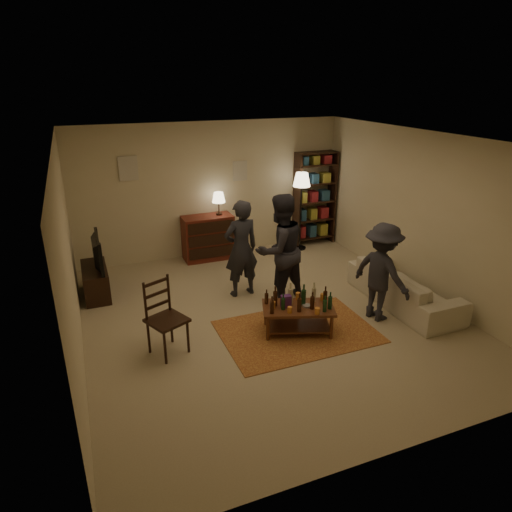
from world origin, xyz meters
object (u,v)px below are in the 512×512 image
bookshelf (315,198)px  coffee_table (298,309)px  sofa (404,287)px  dining_chair (164,314)px  floor_lamp (302,185)px  tv_stand (95,274)px  person_left (241,249)px  person_right (280,250)px  dresser (208,236)px  person_by_sofa (382,272)px

bookshelf → coffee_table: bearing=-121.6°
bookshelf → sofa: bearing=-90.8°
dining_chair → floor_lamp: (3.48, 2.88, 0.84)m
bookshelf → floor_lamp: 0.63m
tv_stand → person_left: person_left is taller
person_right → sofa: bearing=142.6°
floor_lamp → sofa: 3.16m
dresser → bookshelf: bearing=1.6°
coffee_table → tv_stand: size_ratio=1.08×
coffee_table → floor_lamp: (1.60, 3.11, 1.02)m
tv_stand → dresser: (2.25, 0.91, 0.09)m
person_right → dresser: bearing=-90.4°
coffee_table → person_left: (-0.32, 1.48, 0.44)m
tv_stand → person_left: size_ratio=0.64×
tv_stand → person_right: 3.15m
person_left → person_right: 0.69m
tv_stand → person_left: (2.31, -0.89, 0.44)m
dresser → person_right: person_right is taller
person_left → tv_stand: bearing=-27.3°
person_right → bookshelf: bearing=-142.5°
person_by_sofa → floor_lamp: bearing=-19.6°
floor_lamp → sofa: bearing=-82.0°
dining_chair → floor_lamp: size_ratio=0.64×
tv_stand → sofa: bearing=-25.3°
bookshelf → tv_stand: bearing=-168.2°
bookshelf → person_left: size_ratio=1.22×
coffee_table → dresser: (-0.38, 3.28, 0.09)m
coffee_table → person_by_sofa: (1.35, -0.06, 0.38)m
person_left → floor_lamp: bearing=-146.2°
dresser → person_right: bearing=-76.9°
dresser → floor_lamp: 2.19m
person_by_sofa → dresser: bearing=12.3°
dining_chair → person_left: size_ratio=0.64×
sofa → tv_stand: bearing=64.7°
person_by_sofa → sofa: bearing=-85.8°
dining_chair → floor_lamp: 4.59m
tv_stand → bookshelf: size_ratio=0.52×
dining_chair → bookshelf: (3.94, 3.12, 0.47)m
bookshelf → person_by_sofa: 3.50m
person_right → person_by_sofa: bearing=125.0°
coffee_table → dining_chair: size_ratio=1.08×
person_by_sofa → bookshelf: bearing=-26.8°
tv_stand → person_right: person_right is taller
coffee_table → sofa: (2.01, 0.17, -0.08)m
coffee_table → dining_chair: dining_chair is taller
person_by_sofa → coffee_table: bearing=72.3°
dining_chair → person_right: size_ratio=0.58×
coffee_table → bookshelf: size_ratio=0.57×
person_left → person_by_sofa: person_left is taller
dresser → person_right: size_ratio=0.75×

